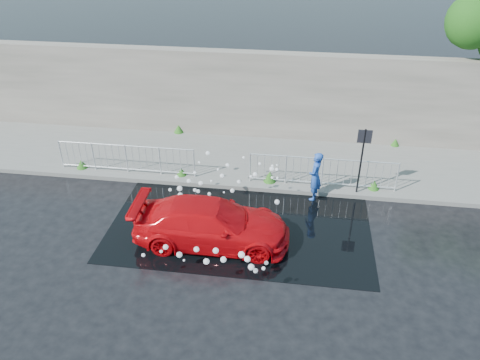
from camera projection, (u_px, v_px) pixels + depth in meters
The scene contains 12 objects.
ground at pixel (220, 241), 13.92m from camera, with size 90.00×90.00×0.00m, color black.
pavement at pixel (242, 159), 18.12m from camera, with size 30.00×4.00×0.15m, color #62635E.
curb at pixel (235, 186), 16.42m from camera, with size 30.00×0.25×0.16m, color #62635E.
retaining_wall at pixel (250, 94), 19.04m from camera, with size 30.00×0.60×3.50m, color #605951.
puddle at pixel (241, 223), 14.70m from camera, with size 8.00×5.00×0.01m, color black.
sign_post at pixel (363, 151), 15.16m from camera, with size 0.45×0.06×2.50m.
railing_left at pixel (126, 158), 16.85m from camera, with size 5.05×0.05×1.10m.
railing_right at pixel (322, 171), 16.02m from camera, with size 5.05×0.05×1.10m.
weeds at pixel (238, 160), 17.56m from camera, with size 12.17×3.93×0.40m.
water_spray at pixel (219, 209), 14.03m from camera, with size 3.62×5.67×1.05m.
red_car at pixel (212, 223), 13.57m from camera, with size 1.85×4.55×1.32m, color red.
person at pixel (315, 176), 15.48m from camera, with size 0.63×0.41×1.72m, color #2149A6.
Camera 1 is at (2.13, -10.78, 8.76)m, focal length 35.00 mm.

